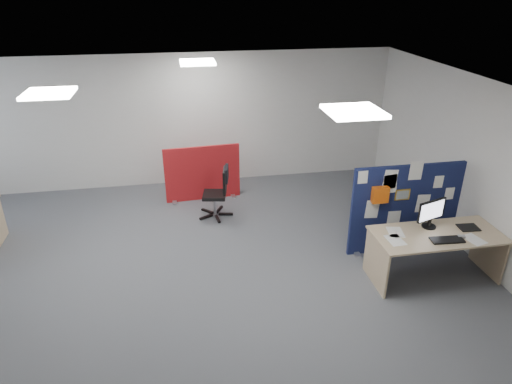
{
  "coord_description": "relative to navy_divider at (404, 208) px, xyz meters",
  "views": [
    {
      "loc": [
        0.08,
        -5.64,
        4.01
      ],
      "look_at": [
        1.2,
        0.63,
        1.0
      ],
      "focal_mm": 32.0,
      "sensor_mm": 36.0,
      "label": 1
    }
  ],
  "objects": [
    {
      "name": "monitor_main",
      "position": [
        0.09,
        -0.59,
        0.22
      ],
      "size": [
        0.47,
        0.2,
        0.43
      ],
      "rotation": [
        0.0,
        0.0,
        0.31
      ],
      "color": "black",
      "rests_on": "main_desk"
    },
    {
      "name": "ceiling",
      "position": [
        -3.46,
        -0.17,
        1.96
      ],
      "size": [
        9.0,
        7.0,
        0.02
      ],
      "primitive_type": "cube",
      "color": "white",
      "rests_on": "wall_back"
    },
    {
      "name": "office_chair",
      "position": [
        -2.72,
        1.64,
        -0.2
      ],
      "size": [
        0.63,
        0.63,
        0.96
      ],
      "rotation": [
        0.0,
        0.0,
        -0.18
      ],
      "color": "black",
      "rests_on": "floor"
    },
    {
      "name": "red_divider",
      "position": [
        -2.97,
        2.42,
        -0.21
      ],
      "size": [
        1.46,
        0.3,
        1.1
      ],
      "rotation": [
        0.0,
        0.0,
        0.07
      ],
      "color": "maroon",
      "rests_on": "floor"
    },
    {
      "name": "wall_back",
      "position": [
        -3.46,
        3.33,
        0.61
      ],
      "size": [
        9.0,
        0.02,
        2.7
      ],
      "primitive_type": "cube",
      "color": "silver",
      "rests_on": "floor"
    },
    {
      "name": "ceiling_lights",
      "position": [
        -3.13,
        0.49,
        1.93
      ],
      "size": [
        4.1,
        4.1,
        0.04
      ],
      "color": "white",
      "rests_on": "ceiling"
    },
    {
      "name": "paper_tray",
      "position": [
        0.64,
        -0.72,
        -0.01
      ],
      "size": [
        0.3,
        0.24,
        0.01
      ],
      "primitive_type": "cube",
      "rotation": [
        0.0,
        0.0,
        -0.08
      ],
      "color": "black",
      "rests_on": "main_desk"
    },
    {
      "name": "wall_right",
      "position": [
        1.04,
        -0.17,
        0.61
      ],
      "size": [
        0.02,
        7.0,
        2.7
      ],
      "primitive_type": "cube",
      "color": "silver",
      "rests_on": "floor"
    },
    {
      "name": "desk_papers",
      "position": [
        -0.16,
        -0.84,
        -0.01
      ],
      "size": [
        1.33,
        0.72,
        0.0
      ],
      "color": "white",
      "rests_on": "main_desk"
    },
    {
      "name": "keyboard",
      "position": [
        0.14,
        -0.98,
        -0.0
      ],
      "size": [
        0.46,
        0.21,
        0.02
      ],
      "primitive_type": "cube",
      "rotation": [
        0.0,
        0.0,
        -0.07
      ],
      "color": "black",
      "rests_on": "main_desk"
    },
    {
      "name": "floor",
      "position": [
        -3.46,
        -0.17,
        -0.74
      ],
      "size": [
        9.0,
        9.0,
        0.0
      ],
      "primitive_type": "plane",
      "color": "#505257",
      "rests_on": "ground"
    },
    {
      "name": "main_desk",
      "position": [
        0.12,
        -0.75,
        -0.18
      ],
      "size": [
        1.82,
        0.81,
        0.73
      ],
      "color": "tan",
      "rests_on": "floor"
    },
    {
      "name": "mouse",
      "position": [
        0.38,
        -0.94,
        0.0
      ],
      "size": [
        0.11,
        0.08,
        0.03
      ],
      "primitive_type": "cube",
      "rotation": [
        0.0,
        0.0,
        -0.23
      ],
      "color": "#9F9FA4",
      "rests_on": "main_desk"
    },
    {
      "name": "navy_divider",
      "position": [
        0.0,
        0.0,
        0.0
      ],
      "size": [
        1.78,
        0.3,
        1.54
      ],
      "color": "#12103C",
      "rests_on": "floor"
    }
  ]
}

